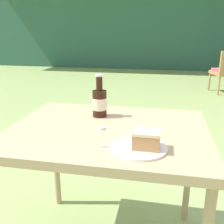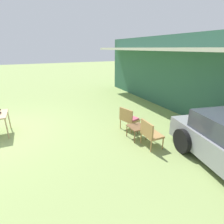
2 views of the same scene
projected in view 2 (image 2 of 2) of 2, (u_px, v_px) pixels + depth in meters
The scene contains 5 objects.
cabin_building at pixel (193, 70), 9.33m from camera, with size 10.13×5.67×3.32m.
wicker_chair_cushioned at pixel (129, 118), 6.15m from camera, with size 0.69×0.61×0.82m.
wicker_chair_plain at pixel (150, 133), 5.07m from camera, with size 0.61×0.49×0.82m.
garden_side_table at pixel (137, 128), 5.58m from camera, with size 0.53×0.49×0.42m.
cola_bottle_near at pixel (0, 111), 5.76m from camera, with size 0.08×0.08×0.23m.
Camera 2 is at (6.40, 1.22, 2.77)m, focal length 28.00 mm.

